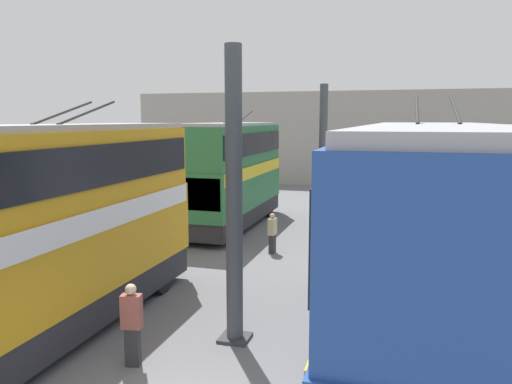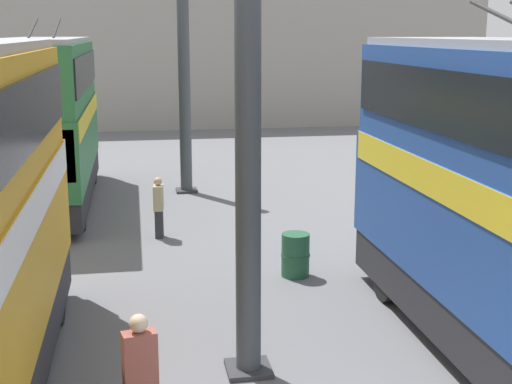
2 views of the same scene
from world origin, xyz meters
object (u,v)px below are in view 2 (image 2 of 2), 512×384
at_px(oil_drum, 295,255).
at_px(person_aisle_midway, 159,206).
at_px(person_by_right_row, 141,377).
at_px(bus_right_far, 46,112).

bearing_deg(oil_drum, person_aisle_midway, 38.75).
distance_m(person_aisle_midway, person_by_right_row, 9.51).
height_order(bus_right_far, oil_drum, bus_right_far).
distance_m(person_by_right_row, oil_drum, 6.90).
relative_size(person_aisle_midway, oil_drum, 1.67).
bearing_deg(oil_drum, bus_right_far, 37.81).
bearing_deg(person_by_right_row, person_aisle_midway, -15.00).
height_order(person_aisle_midway, oil_drum, person_aisle_midway).
bearing_deg(person_aisle_midway, bus_right_far, 133.58).
relative_size(bus_right_far, oil_drum, 9.64).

